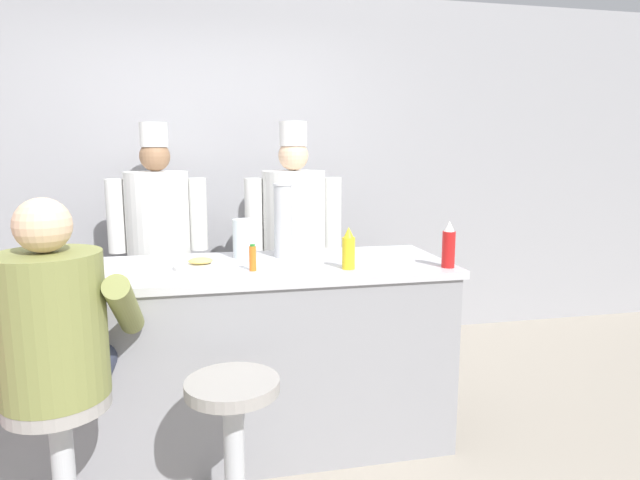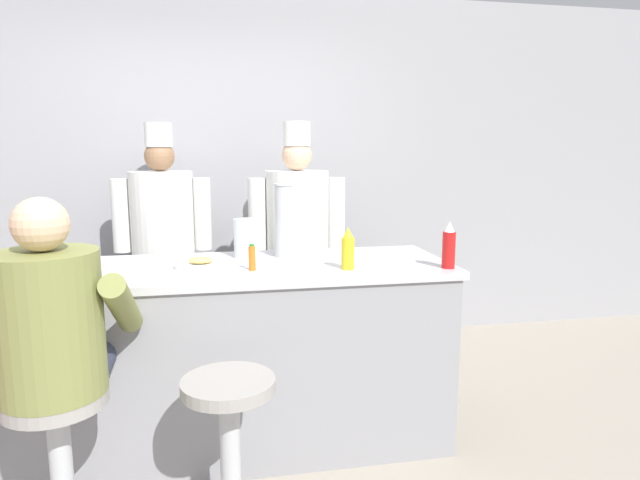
% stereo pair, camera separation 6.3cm
% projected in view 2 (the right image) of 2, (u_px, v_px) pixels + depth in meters
% --- Properties ---
extents(wall_back, '(10.00, 0.06, 2.70)m').
position_uv_depth(wall_back, '(195.00, 174.00, 4.08)').
color(wall_back, '#99999E').
rests_on(wall_back, ground_plane).
extents(diner_counter, '(2.66, 0.74, 0.96)m').
position_uv_depth(diner_counter, '(190.00, 358.00, 2.72)').
color(diner_counter, gray).
rests_on(diner_counter, ground_plane).
extents(ketchup_bottle_red, '(0.06, 0.06, 0.23)m').
position_uv_depth(ketchup_bottle_red, '(449.00, 246.00, 2.60)').
color(ketchup_bottle_red, red).
rests_on(ketchup_bottle_red, diner_counter).
extents(mustard_bottle_yellow, '(0.06, 0.06, 0.21)m').
position_uv_depth(mustard_bottle_yellow, '(348.00, 250.00, 2.58)').
color(mustard_bottle_yellow, yellow).
rests_on(mustard_bottle_yellow, diner_counter).
extents(hot_sauce_bottle_orange, '(0.03, 0.03, 0.13)m').
position_uv_depth(hot_sauce_bottle_orange, '(252.00, 258.00, 2.55)').
color(hot_sauce_bottle_orange, orange).
rests_on(hot_sauce_bottle_orange, diner_counter).
extents(water_pitcher_clear, '(0.14, 0.13, 0.21)m').
position_uv_depth(water_pitcher_clear, '(246.00, 238.00, 2.87)').
color(water_pitcher_clear, silver).
rests_on(water_pitcher_clear, diner_counter).
extents(breakfast_plate, '(0.27, 0.27, 0.05)m').
position_uv_depth(breakfast_plate, '(201.00, 264.00, 2.64)').
color(breakfast_plate, white).
rests_on(breakfast_plate, diner_counter).
extents(cereal_bowl, '(0.14, 0.14, 0.05)m').
position_uv_depth(cereal_bowl, '(113.00, 270.00, 2.45)').
color(cereal_bowl, white).
rests_on(cereal_bowl, diner_counter).
extents(coffee_mug_blue, '(0.14, 0.09, 0.10)m').
position_uv_depth(coffee_mug_blue, '(0.00, 262.00, 2.52)').
color(coffee_mug_blue, '#4C7AB2').
rests_on(coffee_mug_blue, diner_counter).
extents(cup_stack_steel, '(0.10, 0.10, 0.39)m').
position_uv_depth(cup_stack_steel, '(284.00, 220.00, 2.87)').
color(cup_stack_steel, '#B7BABF').
rests_on(cup_stack_steel, diner_counter).
extents(diner_seated_olive, '(0.57, 0.56, 1.37)m').
position_uv_depth(diner_seated_olive, '(53.00, 337.00, 1.95)').
color(diner_seated_olive, '#B2B5BA').
rests_on(diner_seated_olive, ground_plane).
extents(empty_stool_round, '(0.37, 0.37, 0.65)m').
position_uv_depth(empty_stool_round, '(230.00, 430.00, 2.11)').
color(empty_stool_round, '#B2B5BA').
rests_on(empty_stool_round, ground_plane).
extents(cook_in_whites_near, '(0.67, 0.43, 1.71)m').
position_uv_depth(cook_in_whites_near, '(163.00, 235.00, 3.73)').
color(cook_in_whites_near, '#232328').
rests_on(cook_in_whites_near, ground_plane).
extents(cook_in_whites_far, '(0.67, 0.43, 1.72)m').
position_uv_depth(cook_in_whites_far, '(297.00, 235.00, 3.70)').
color(cook_in_whites_far, '#232328').
rests_on(cook_in_whites_far, ground_plane).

